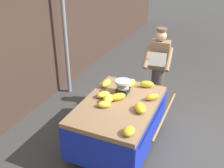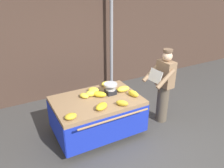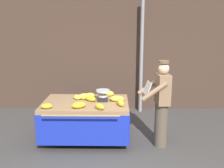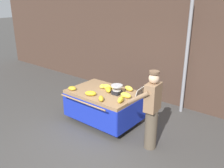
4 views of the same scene
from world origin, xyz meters
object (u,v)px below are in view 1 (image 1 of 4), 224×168
Objects in this scene: banana_bunch_4 at (103,95)px; banana_bunch_9 at (140,108)px; banana_bunch_0 at (104,104)px; banana_bunch_1 at (129,131)px; banana_bunch_2 at (108,99)px; vendor_person at (158,69)px; weighing_scale at (123,87)px; banana_bunch_6 at (118,97)px; banana_cart at (119,114)px; banana_bunch_5 at (147,84)px; banana_bunch_8 at (106,83)px; street_pole at (65,30)px; banana_bunch_3 at (152,97)px; banana_bunch_7 at (130,83)px.

banana_bunch_4 is 0.72m from banana_bunch_9.
banana_bunch_0 is 0.77m from banana_bunch_1.
banana_bunch_2 reaches higher than banana_bunch_0.
vendor_person is at bearing -14.17° from banana_bunch_0.
banana_bunch_6 is at bearing -178.05° from weighing_scale.
banana_cart is 6.87× the size of banana_bunch_5.
banana_bunch_8 is at bearing 17.32° from banana_bunch_4.
street_pole reaches higher than banana_bunch_5.
banana_bunch_6 reaches higher than banana_bunch_3.
banana_bunch_3 is at bearing -60.48° from banana_bunch_2.
banana_bunch_6 is at bearing -21.23° from banana_bunch_0.
banana_bunch_4 is 0.94× the size of banana_bunch_8.
banana_bunch_0 is 1.75m from vendor_person.
banana_bunch_9 is at bearing -175.16° from vendor_person.
banana_cart is 0.42m from banana_bunch_4.
banana_bunch_5 is at bearing -69.03° from banana_bunch_8.
banana_bunch_5 is at bearing -19.24° from banana_cart.
banana_bunch_9 reaches higher than banana_bunch_4.
banana_bunch_6 is at bearing -39.76° from banana_bunch_2.
banana_bunch_6 is (0.09, 0.06, 0.27)m from banana_cart.
banana_bunch_8 is at bearing 21.80° from banana_bunch_0.
banana_bunch_7 is at bearing -110.48° from street_pole.
banana_bunch_5 is at bearing 179.53° from vendor_person.
weighing_scale is 0.41m from banana_bunch_2.
banana_bunch_9 is (-0.79, -0.14, -0.01)m from banana_bunch_5.
street_pole is at bearing 61.36° from weighing_scale.
banana_bunch_3 is at bearing -122.53° from banana_bunch_7.
banana_bunch_1 is at bearing -135.70° from banana_bunch_4.
banana_bunch_0 is at bearing 158.77° from banana_bunch_6.
banana_bunch_1 is 0.90× the size of banana_bunch_2.
banana_cart is 0.37m from banana_bunch_0.
banana_bunch_2 is 0.73m from banana_bunch_3.
banana_bunch_8 reaches higher than banana_bunch_4.
banana_bunch_7 is at bearing 3.77° from banana_cart.
banana_bunch_9 is at bearing -101.77° from banana_cart.
banana_bunch_0 is 0.83× the size of banana_bunch_8.
banana_bunch_7 reaches higher than banana_bunch_0.
banana_bunch_1 is 1.42m from banana_bunch_8.
banana_bunch_0 is at bearing 128.95° from banana_bunch_3.
weighing_scale is at bearing -10.63° from banana_bunch_0.
banana_cart is 6.46× the size of banana_bunch_9.
banana_bunch_7 is (-0.66, -1.76, -0.62)m from street_pole.
banana_bunch_2 is 0.56m from banana_bunch_8.
weighing_scale reaches higher than banana_bunch_9.
street_pole reaches higher than banana_bunch_9.
banana_bunch_0 is at bearing 155.10° from banana_bunch_5.
vendor_person is (1.54, -0.43, -0.02)m from banana_bunch_2.
banana_bunch_6 is at bearing -124.73° from street_pole.
street_pole is 12.62× the size of banana_bunch_3.
weighing_scale is at bearing -118.64° from street_pole.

